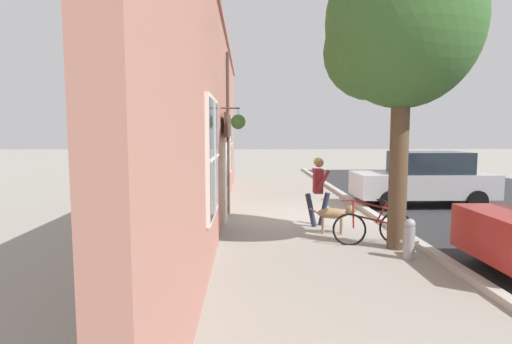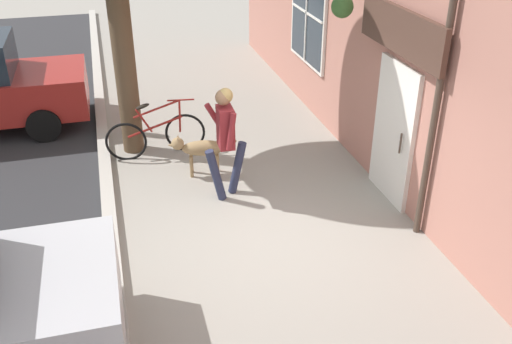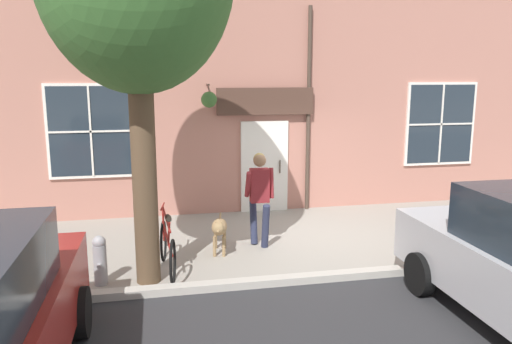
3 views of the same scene
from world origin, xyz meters
The scene contains 9 objects.
ground_plane centered at (0.00, 0.00, 0.00)m, with size 90.00×90.00×0.00m, color gray.
curb_and_road centered at (5.85, 0.00, 0.02)m, with size 10.10×28.00×0.12m.
storefront_facade centered at (-2.34, -0.01, 2.65)m, with size 0.95×18.00×5.31m.
pedestrian_walking centered at (0.22, -1.10, 1.06)m, with size 0.67×0.55×1.75m.
dog_on_leash centered at (0.48, -1.88, 0.47)m, with size 1.10×0.38×0.70m.
street_tree_by_curb centered at (1.36, -3.08, 4.36)m, with size 3.04×2.73×6.18m.
leaning_bicycle centered at (1.09, -2.80, 0.38)m, with size 1.74×0.25×1.01m.
parked_car_mid_block centered at (4.13, 1.60, 0.88)m, with size 4.31×1.95×1.75m.
fire_hydrant centered at (1.45, -3.82, 0.40)m, with size 0.34×0.20×0.77m.
Camera 1 is at (-1.60, -11.04, 2.37)m, focal length 28.00 mm.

